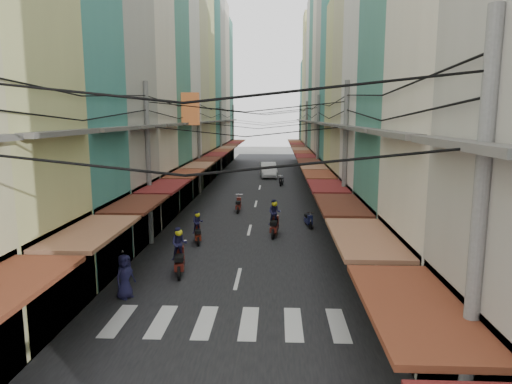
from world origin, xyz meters
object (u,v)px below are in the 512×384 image
(bicycle, at_px, (435,292))
(traffic_sign, at_px, (357,224))
(market_umbrella, at_px, (381,224))
(white_car, at_px, (268,177))

(bicycle, xyz_separation_m, traffic_sign, (-2.72, 1.55, 2.20))
(bicycle, relative_size, market_umbrella, 0.62)
(traffic_sign, bearing_deg, white_car, 97.61)
(market_umbrella, xyz_separation_m, traffic_sign, (-1.10, -0.56, 0.13))
(white_car, distance_m, traffic_sign, 31.27)
(market_umbrella, height_order, traffic_sign, traffic_sign)
(white_car, bearing_deg, bicycle, -82.82)
(white_car, bearing_deg, traffic_sign, -87.13)
(white_car, height_order, traffic_sign, traffic_sign)
(white_car, relative_size, traffic_sign, 1.83)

